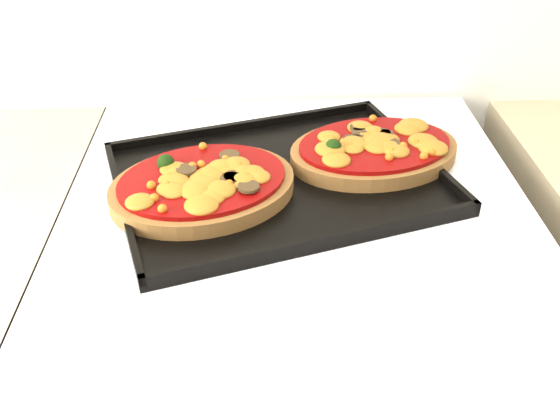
{
  "coord_description": "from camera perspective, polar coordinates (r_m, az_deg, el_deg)",
  "views": [
    {
      "loc": [
        -0.09,
        1.05,
        1.35
      ],
      "look_at": [
        -0.07,
        1.69,
        0.92
      ],
      "focal_mm": 40.0,
      "sensor_mm": 36.0,
      "label": 1
    }
  ],
  "objects": [
    {
      "name": "pizza_left",
      "position": [
        0.77,
        -7.09,
        1.5
      ],
      "size": [
        0.28,
        0.25,
        0.03
      ],
      "primitive_type": null,
      "rotation": [
        0.0,
        0.0,
        0.34
      ],
      "color": "brown",
      "rests_on": "baking_tray"
    },
    {
      "name": "baking_tray",
      "position": [
        0.81,
        -0.14,
        2.1
      ],
      "size": [
        0.48,
        0.41,
        0.02
      ],
      "primitive_type": "cube",
      "rotation": [
        0.0,
        0.0,
        0.3
      ],
      "color": "black",
      "rests_on": "stove"
    },
    {
      "name": "pizza_right",
      "position": [
        0.85,
        8.61,
        4.68
      ],
      "size": [
        0.26,
        0.21,
        0.03
      ],
      "primitive_type": null,
      "rotation": [
        0.0,
        0.0,
        0.23
      ],
      "color": "brown",
      "rests_on": "baking_tray"
    }
  ]
}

